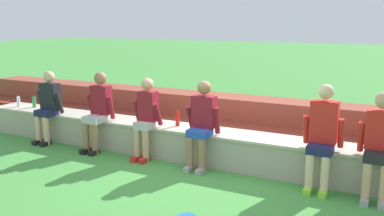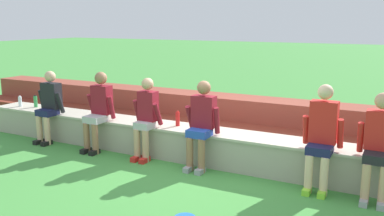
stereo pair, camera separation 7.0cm
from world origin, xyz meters
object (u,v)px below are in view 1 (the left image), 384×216
object	(u,v)px
person_far_left	(48,104)
person_left_of_center	(98,109)
water_bottle_mid_right	(34,102)
water_bottle_near_left	(178,119)
water_bottle_center_gap	(18,102)
person_rightmost_edge	(380,143)
person_center	(146,116)
person_far_right	(322,134)
person_right_of_center	(202,122)

from	to	relation	value
person_far_left	person_left_of_center	size ratio (longest dim) A/B	0.97
water_bottle_mid_right	water_bottle_near_left	size ratio (longest dim) A/B	0.97
person_left_of_center	water_bottle_center_gap	distance (m)	2.32
person_rightmost_edge	water_bottle_center_gap	size ratio (longest dim) A/B	6.24
person_left_of_center	person_center	world-z (taller)	person_left_of_center
person_left_of_center	person_far_right	distance (m)	3.90
person_far_left	person_far_right	world-z (taller)	person_far_right
person_far_right	person_rightmost_edge	size ratio (longest dim) A/B	1.04
person_far_left	person_far_right	xyz separation A→B (m)	(5.08, 0.03, 0.05)
water_bottle_mid_right	water_bottle_center_gap	bearing A→B (deg)	-163.44
person_left_of_center	person_center	size ratio (longest dim) A/B	1.03
person_far_left	water_bottle_center_gap	bearing A→B (deg)	166.20
person_far_left	water_bottle_mid_right	bearing A→B (deg)	154.23
person_center	water_bottle_mid_right	size ratio (longest dim) A/B	5.46
water_bottle_near_left	person_left_of_center	bearing A→B (deg)	-167.57
water_bottle_near_left	person_far_right	bearing A→B (deg)	-7.73
person_far_left	water_bottle_mid_right	distance (m)	0.87
person_center	person_far_right	bearing A→B (deg)	0.28
person_center	person_left_of_center	bearing A→B (deg)	178.51
water_bottle_mid_right	water_bottle_near_left	xyz separation A→B (m)	(3.41, -0.02, 0.00)
person_far_right	water_bottle_mid_right	xyz separation A→B (m)	(-5.87, 0.35, -0.13)
water_bottle_center_gap	water_bottle_near_left	size ratio (longest dim) A/B	0.87
water_bottle_near_left	person_rightmost_edge	bearing A→B (deg)	-6.07
person_left_of_center	person_right_of_center	world-z (taller)	person_left_of_center
person_far_left	person_rightmost_edge	xyz separation A→B (m)	(5.81, 0.02, 0.02)
person_far_right	water_bottle_mid_right	distance (m)	5.88
person_left_of_center	water_bottle_center_gap	world-z (taller)	person_left_of_center
person_rightmost_edge	water_bottle_center_gap	bearing A→B (deg)	177.88
person_rightmost_edge	water_bottle_mid_right	distance (m)	6.60
person_right_of_center	water_bottle_center_gap	bearing A→B (deg)	176.70
water_bottle_near_left	person_far_left	bearing A→B (deg)	-172.25
water_bottle_center_gap	water_bottle_mid_right	world-z (taller)	water_bottle_mid_right
water_bottle_center_gap	water_bottle_mid_right	bearing A→B (deg)	16.56
person_far_left	person_center	world-z (taller)	person_center
person_right_of_center	person_rightmost_edge	xyz separation A→B (m)	(2.56, -0.00, 0.00)
water_bottle_center_gap	water_bottle_mid_right	xyz separation A→B (m)	(0.34, 0.10, 0.01)
person_far_left	person_left_of_center	xyz separation A→B (m)	(1.18, 0.04, 0.03)
person_center	person_right_of_center	size ratio (longest dim) A/B	0.99
person_right_of_center	water_bottle_center_gap	xyz separation A→B (m)	(-4.37, 0.25, -0.11)
person_far_right	person_far_left	bearing A→B (deg)	-179.72
person_far_right	water_bottle_mid_right	bearing A→B (deg)	176.55
person_far_left	person_rightmost_edge	bearing A→B (deg)	0.20
water_bottle_mid_right	water_bottle_near_left	distance (m)	3.41
person_rightmost_edge	water_bottle_mid_right	world-z (taller)	person_rightmost_edge
person_left_of_center	person_center	distance (m)	1.04
person_far_right	person_rightmost_edge	xyz separation A→B (m)	(0.72, -0.00, -0.03)
person_rightmost_edge	person_left_of_center	bearing A→B (deg)	179.78
water_bottle_center_gap	person_left_of_center	bearing A→B (deg)	-5.90
person_far_left	person_far_right	distance (m)	5.08
water_bottle_near_left	water_bottle_center_gap	bearing A→B (deg)	-178.76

